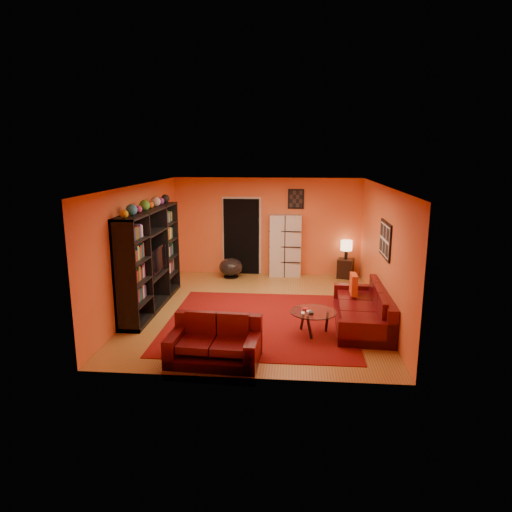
# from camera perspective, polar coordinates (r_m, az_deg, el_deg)

# --- Properties ---
(floor) EXTENTS (6.00, 6.00, 0.00)m
(floor) POSITION_cam_1_polar(r_m,az_deg,el_deg) (9.68, 0.27, -6.74)
(floor) COLOR olive
(floor) RESTS_ON ground
(ceiling) EXTENTS (6.00, 6.00, 0.00)m
(ceiling) POSITION_cam_1_polar(r_m,az_deg,el_deg) (9.15, 0.29, 8.80)
(ceiling) COLOR white
(ceiling) RESTS_ON wall_back
(wall_back) EXTENTS (6.00, 0.00, 6.00)m
(wall_back) POSITION_cam_1_polar(r_m,az_deg,el_deg) (12.27, 1.44, 3.70)
(wall_back) COLOR orange
(wall_back) RESTS_ON floor
(wall_front) EXTENTS (6.00, 0.00, 6.00)m
(wall_front) POSITION_cam_1_polar(r_m,az_deg,el_deg) (6.44, -1.94, -4.68)
(wall_front) COLOR orange
(wall_front) RESTS_ON floor
(wall_left) EXTENTS (0.00, 6.00, 6.00)m
(wall_left) POSITION_cam_1_polar(r_m,az_deg,el_deg) (9.85, -14.37, 1.05)
(wall_left) COLOR orange
(wall_left) RESTS_ON floor
(wall_right) EXTENTS (0.00, 6.00, 6.00)m
(wall_right) POSITION_cam_1_polar(r_m,az_deg,el_deg) (9.46, 15.54, 0.51)
(wall_right) COLOR orange
(wall_right) RESTS_ON floor
(rug) EXTENTS (3.60, 3.60, 0.01)m
(rug) POSITION_cam_1_polar(r_m,az_deg,el_deg) (9.02, 0.54, -8.19)
(rug) COLOR #5F0B0A
(rug) RESTS_ON floor
(doorway) EXTENTS (0.95, 0.10, 2.04)m
(doorway) POSITION_cam_1_polar(r_m,az_deg,el_deg) (12.34, -1.83, 2.43)
(doorway) COLOR black
(doorway) RESTS_ON floor
(wall_art_right) EXTENTS (0.03, 1.00, 0.70)m
(wall_art_right) POSITION_cam_1_polar(r_m,az_deg,el_deg) (9.11, 15.86, 1.96)
(wall_art_right) COLOR black
(wall_art_right) RESTS_ON wall_right
(wall_art_back) EXTENTS (0.42, 0.03, 0.52)m
(wall_art_back) POSITION_cam_1_polar(r_m,az_deg,el_deg) (12.13, 5.02, 7.12)
(wall_art_back) COLOR black
(wall_art_back) RESTS_ON wall_back
(entertainment_unit) EXTENTS (0.45, 3.00, 2.10)m
(entertainment_unit) POSITION_cam_1_polar(r_m,az_deg,el_deg) (9.83, -13.06, -0.39)
(entertainment_unit) COLOR black
(entertainment_unit) RESTS_ON floor
(tv) EXTENTS (1.01, 0.13, 0.58)m
(tv) POSITION_cam_1_polar(r_m,az_deg,el_deg) (9.87, -12.68, -0.56)
(tv) COLOR black
(tv) RESTS_ON entertainment_unit
(sofa) EXTENTS (1.09, 2.44, 0.85)m
(sofa) POSITION_cam_1_polar(r_m,az_deg,el_deg) (9.07, 13.63, -6.58)
(sofa) COLOR #43080C
(sofa) RESTS_ON rug
(loveseat) EXTENTS (1.47, 0.93, 0.85)m
(loveseat) POSITION_cam_1_polar(r_m,az_deg,el_deg) (7.40, -5.13, -10.73)
(loveseat) COLOR #43080C
(loveseat) RESTS_ON rug
(throw_pillow) EXTENTS (0.12, 0.42, 0.42)m
(throw_pillow) POSITION_cam_1_polar(r_m,az_deg,el_deg) (9.47, 12.10, -3.47)
(throw_pillow) COLOR #DC4418
(throw_pillow) RESTS_ON sofa
(coffee_table) EXTENTS (0.85, 0.85, 0.42)m
(coffee_table) POSITION_cam_1_polar(r_m,az_deg,el_deg) (8.39, 7.17, -7.18)
(coffee_table) COLOR silver
(coffee_table) RESTS_ON floor
(storage_cabinet) EXTENTS (0.86, 0.44, 1.65)m
(storage_cabinet) POSITION_cam_1_polar(r_m,az_deg,el_deg) (12.14, 3.64, 1.30)
(storage_cabinet) COLOR beige
(storage_cabinet) RESTS_ON floor
(bowl_chair) EXTENTS (0.63, 0.63, 0.51)m
(bowl_chair) POSITION_cam_1_polar(r_m,az_deg,el_deg) (12.08, -3.16, -1.42)
(bowl_chair) COLOR black
(bowl_chair) RESTS_ON floor
(side_table) EXTENTS (0.48, 0.48, 0.50)m
(side_table) POSITION_cam_1_polar(r_m,az_deg,el_deg) (12.29, 11.11, -1.53)
(side_table) COLOR black
(side_table) RESTS_ON floor
(table_lamp) EXTENTS (0.30, 0.30, 0.50)m
(table_lamp) POSITION_cam_1_polar(r_m,az_deg,el_deg) (12.16, 11.24, 1.24)
(table_lamp) COLOR black
(table_lamp) RESTS_ON side_table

